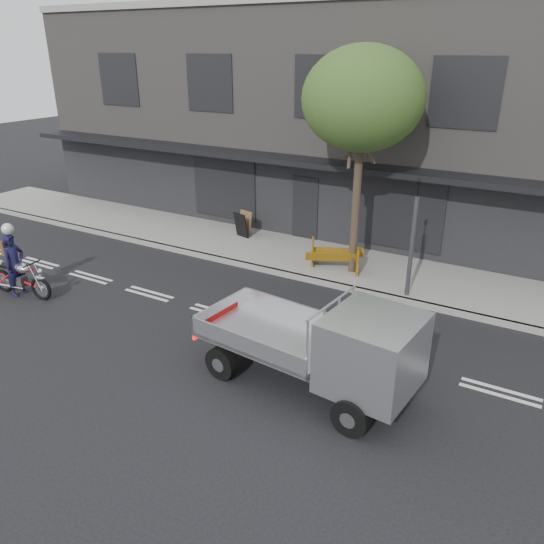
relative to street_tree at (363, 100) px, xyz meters
The scene contains 11 objects.
ground 7.09m from the street_tree, 117.65° to the right, with size 80.00×80.00×0.00m, color black.
sidewalk 5.67m from the street_tree, 167.20° to the left, with size 32.00×3.20×0.15m, color gray.
kerb 5.75m from the street_tree, 153.43° to the right, with size 32.00×0.20×0.15m, color gray.
building_main 7.54m from the street_tree, 107.22° to the left, with size 26.00×10.00×8.00m, color slate.
street_tree is the anchor object (origin of this frame).
traffic_light_pole 4.23m from the street_tree, 23.03° to the right, with size 0.12×0.12×3.50m.
motorcycle 10.87m from the street_tree, 141.72° to the right, with size 2.14×0.62×1.10m.
rider 10.83m from the street_tree, 142.26° to the right, with size 0.67×0.44×1.83m, color #141233.
flatbed_ute 7.67m from the street_tree, 68.65° to the right, with size 4.78×2.33×2.14m.
construction_barrier 4.72m from the street_tree, 147.93° to the right, with size 1.61×0.65×0.90m, color orange, non-canonical shape.
sandwich_board 6.72m from the street_tree, 168.69° to the left, with size 0.58×0.39×0.92m, color black, non-canonical shape.
Camera 1 is at (7.63, -10.30, 6.63)m, focal length 35.00 mm.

